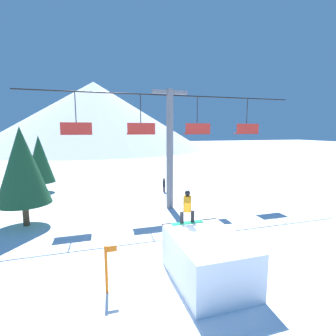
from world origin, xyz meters
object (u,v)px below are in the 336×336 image
at_px(snowboarder, 187,207).
at_px(distant_skier, 164,184).
at_px(pine_tree_near, 22,166).
at_px(trail_marker, 107,268).
at_px(snow_ramp, 208,259).

height_order(snowboarder, distant_skier, snowboarder).
distance_m(pine_tree_near, trail_marker, 9.00).
bearing_deg(snow_ramp, pine_tree_near, 132.51).
distance_m(snow_ramp, distant_skier, 13.70).
distance_m(snow_ramp, trail_marker, 3.50).
height_order(snowboarder, pine_tree_near, pine_tree_near).
bearing_deg(trail_marker, pine_tree_near, 116.78).
bearing_deg(pine_tree_near, snow_ramp, -47.49).
bearing_deg(snowboarder, trail_marker, -160.39).
xyz_separation_m(pine_tree_near, distant_skier, (9.75, 5.45, -2.75)).
relative_size(snowboarder, pine_tree_near, 0.24).
xyz_separation_m(snowboarder, pine_tree_near, (-7.18, 6.53, 1.10)).
bearing_deg(trail_marker, snow_ramp, -5.56).
relative_size(snow_ramp, trail_marker, 2.12).
xyz_separation_m(trail_marker, distant_skier, (5.86, 13.16, -0.21)).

